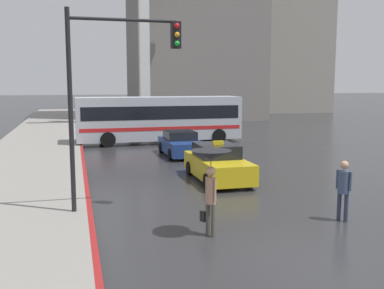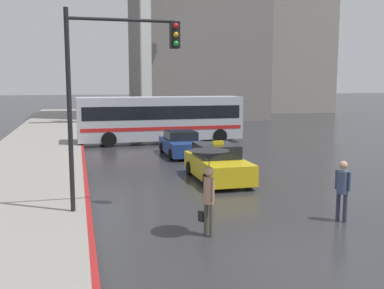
{
  "view_description": "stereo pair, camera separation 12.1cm",
  "coord_description": "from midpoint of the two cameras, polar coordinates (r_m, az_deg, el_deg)",
  "views": [
    {
      "loc": [
        -4.48,
        -9.1,
        4.01
      ],
      "look_at": [
        0.36,
        9.31,
        1.4
      ],
      "focal_mm": 42.0,
      "sensor_mm": 36.0,
      "label": 1
    },
    {
      "loc": [
        -4.36,
        -9.13,
        4.01
      ],
      "look_at": [
        0.36,
        9.31,
        1.4
      ],
      "focal_mm": 42.0,
      "sensor_mm": 36.0,
      "label": 2
    }
  ],
  "objects": [
    {
      "name": "ground_plane",
      "position": [
        10.9,
        10.65,
        -13.94
      ],
      "size": [
        300.0,
        300.0,
        0.0
      ],
      "primitive_type": "plane",
      "color": "#2D2D30"
    },
    {
      "name": "taxi",
      "position": [
        18.65,
        3.07,
        -2.46
      ],
      "size": [
        1.91,
        4.4,
        1.65
      ],
      "rotation": [
        0.0,
        0.0,
        3.14
      ],
      "color": "gold",
      "rests_on": "ground_plane"
    },
    {
      "name": "sedan_red",
      "position": [
        24.98,
        -1.6,
        0.05
      ],
      "size": [
        1.91,
        4.18,
        1.36
      ],
      "rotation": [
        0.0,
        0.0,
        3.14
      ],
      "color": "navy",
      "rests_on": "ground_plane"
    },
    {
      "name": "city_bus",
      "position": [
        30.25,
        -4.3,
        3.45
      ],
      "size": [
        10.93,
        2.8,
        3.09
      ],
      "rotation": [
        0.0,
        0.0,
        -1.56
      ],
      "color": "#B2B7C1",
      "rests_on": "ground_plane"
    },
    {
      "name": "pedestrian_with_umbrella",
      "position": [
        11.65,
        2.1,
        -2.75
      ],
      "size": [
        1.07,
        1.07,
        2.29
      ],
      "rotation": [
        0.0,
        0.0,
        1.96
      ],
      "color": "#4C473D",
      "rests_on": "ground_plane"
    },
    {
      "name": "pedestrian_man",
      "position": [
        13.77,
        18.45,
        -4.9
      ],
      "size": [
        0.46,
        0.46,
        1.79
      ],
      "rotation": [
        0.0,
        0.0,
        -1.08
      ],
      "color": "#2D3347",
      "rests_on": "ground_plane"
    },
    {
      "name": "traffic_light",
      "position": [
        13.67,
        -10.2,
        8.65
      ],
      "size": [
        3.38,
        0.38,
        6.16
      ],
      "color": "black",
      "rests_on": "ground_plane"
    },
    {
      "name": "building_tower_far",
      "position": [
        65.7,
        11.44,
        16.8
      ],
      "size": [
        11.82,
        8.16,
        28.88
      ],
      "color": "gray",
      "rests_on": "ground_plane"
    }
  ]
}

